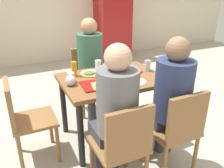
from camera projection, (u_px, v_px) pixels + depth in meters
name	position (u px, v px, depth m)	size (l,w,h in m)	color
ground_plane	(112.00, 136.00, 2.72)	(10.00, 10.00, 0.02)	#B2AD9E
main_table	(112.00, 87.00, 2.48)	(1.04, 0.75, 0.73)	brown
chair_near_left	(123.00, 144.00, 1.79)	(0.40, 0.40, 0.84)	olive
chair_near_right	(177.00, 128.00, 2.00)	(0.40, 0.40, 0.84)	olive
chair_far_side	(88.00, 75.00, 3.16)	(0.40, 0.40, 0.84)	olive
chair_left_end	(24.00, 116.00, 2.17)	(0.40, 0.40, 0.84)	olive
person_in_red	(115.00, 108.00, 1.81)	(0.32, 0.42, 1.25)	#383842
person_in_brown_jacket	(170.00, 95.00, 2.02)	(0.32, 0.42, 1.25)	#383842
person_far_side	(91.00, 60.00, 2.94)	(0.32, 0.42, 1.25)	#383842
tray_red_near	(101.00, 84.00, 2.25)	(0.36, 0.26, 0.02)	#B21414
tray_red_far	(123.00, 71.00, 2.60)	(0.36, 0.26, 0.02)	#B21414
paper_plate_center	(91.00, 73.00, 2.54)	(0.22, 0.22, 0.01)	white
paper_plate_near_edge	(135.00, 82.00, 2.32)	(0.22, 0.22, 0.01)	white
pizza_slice_a	(101.00, 84.00, 2.22)	(0.26, 0.26, 0.02)	#C68C47
pizza_slice_b	(121.00, 69.00, 2.60)	(0.23, 0.18, 0.02)	#C68C47
pizza_slice_c	(89.00, 73.00, 2.51)	(0.20, 0.20, 0.02)	#C68C47
plastic_cup_a	(98.00, 65.00, 2.67)	(0.07, 0.07, 0.10)	white
plastic_cup_b	(129.00, 84.00, 2.16)	(0.07, 0.07, 0.10)	white
plastic_cup_c	(71.00, 78.00, 2.30)	(0.07, 0.07, 0.10)	white
soda_can	(147.00, 66.00, 2.60)	(0.07, 0.07, 0.12)	#B7BCC6
condiment_bottle	(74.00, 69.00, 2.44)	(0.06, 0.06, 0.16)	orange
foil_bundle	(71.00, 81.00, 2.23)	(0.10, 0.10, 0.10)	silver
drink_fridge	(113.00, 16.00, 5.24)	(0.70, 0.60, 1.90)	maroon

